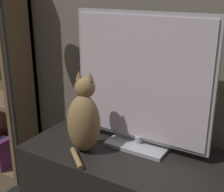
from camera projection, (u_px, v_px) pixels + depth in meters
tv at (141, 84)px, 1.57m from camera, size 0.75×0.20×0.71m
cat at (84, 119)px, 1.59m from camera, size 0.21×0.28×0.42m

